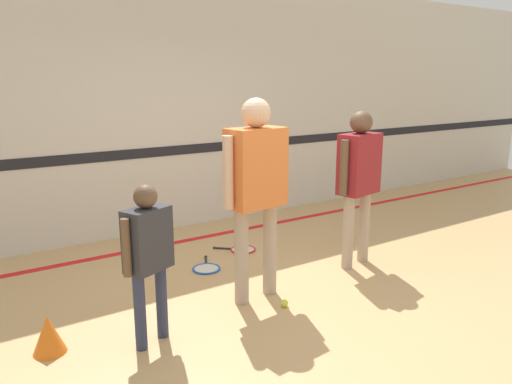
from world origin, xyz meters
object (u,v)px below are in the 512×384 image
at_px(person_student_right, 359,172).
at_px(tennis_ball_near_instructor, 285,303).
at_px(tennis_ball_by_spare_racket, 240,250).
at_px(person_student_left, 148,248).
at_px(racket_second_spare, 206,268).
at_px(person_instructor, 256,178).
at_px(racket_spare_on_floor, 241,249).
at_px(training_cone, 49,334).

distance_m(person_student_right, tennis_ball_near_instructor, 1.61).
bearing_deg(person_student_right, tennis_ball_by_spare_racket, -60.46).
bearing_deg(person_student_right, person_student_left, -4.01).
bearing_deg(tennis_ball_near_instructor, racket_second_spare, 97.36).
xyz_separation_m(person_instructor, person_student_left, (-1.08, -0.22, -0.35)).
bearing_deg(tennis_ball_by_spare_racket, tennis_ball_near_instructor, -105.96).
relative_size(person_instructor, person_student_right, 1.10).
bearing_deg(person_instructor, person_student_left, -174.02).
relative_size(person_instructor, tennis_ball_near_instructor, 26.88).
relative_size(racket_spare_on_floor, tennis_ball_by_spare_racket, 7.20).
relative_size(tennis_ball_by_spare_racket, training_cone, 0.23).
bearing_deg(tennis_ball_by_spare_racket, person_instructor, -114.67).
height_order(person_student_left, tennis_ball_near_instructor, person_student_left).
bearing_deg(racket_second_spare, training_cone, 142.34).
xyz_separation_m(racket_spare_on_floor, training_cone, (-2.31, -1.08, 0.13)).
relative_size(person_student_right, tennis_ball_near_instructor, 24.44).
bearing_deg(tennis_ball_near_instructor, training_cone, 169.23).
xyz_separation_m(person_student_right, racket_second_spare, (-1.38, 0.75, -0.99)).
relative_size(person_student_left, training_cone, 4.23).
bearing_deg(racket_spare_on_floor, tennis_ball_near_instructor, 114.71).
height_order(person_instructor, tennis_ball_near_instructor, person_instructor).
bearing_deg(person_student_left, person_instructor, -11.02).
bearing_deg(racket_second_spare, racket_spare_on_floor, -37.81).
bearing_deg(tennis_ball_near_instructor, person_instructor, 108.43).
bearing_deg(racket_spare_on_floor, person_student_left, 82.15).
relative_size(racket_second_spare, tennis_ball_near_instructor, 7.95).
bearing_deg(person_student_left, racket_spare_on_floor, 17.08).
relative_size(person_student_right, racket_second_spare, 3.07).
height_order(person_instructor, person_student_left, person_instructor).
height_order(racket_second_spare, tennis_ball_by_spare_racket, tennis_ball_by_spare_racket).
height_order(person_student_left, racket_second_spare, person_student_left).
height_order(person_instructor, tennis_ball_by_spare_racket, person_instructor).
xyz_separation_m(person_student_left, training_cone, (-0.67, 0.28, -0.60)).
xyz_separation_m(tennis_ball_near_instructor, tennis_ball_by_spare_racket, (0.39, 1.36, 0.00)).
relative_size(racket_spare_on_floor, training_cone, 1.66).
relative_size(person_student_left, tennis_ball_by_spare_racket, 18.33).
height_order(tennis_ball_by_spare_racket, training_cone, training_cone).
height_order(person_instructor, training_cone, person_instructor).
bearing_deg(training_cone, person_student_left, -22.29).
distance_m(person_instructor, person_student_left, 1.15).
distance_m(person_instructor, racket_second_spare, 1.38).
xyz_separation_m(racket_second_spare, tennis_ball_near_instructor, (0.15, -1.15, 0.02)).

